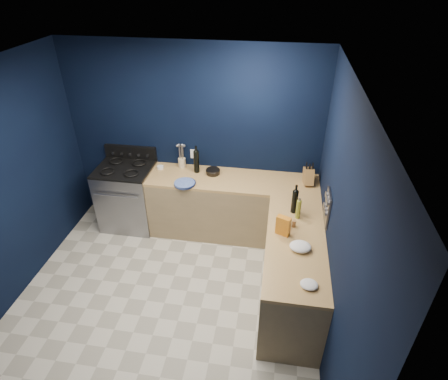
% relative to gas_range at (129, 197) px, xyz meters
% --- Properties ---
extents(floor, '(3.50, 3.50, 0.02)m').
position_rel_gas_range_xyz_m(floor, '(0.93, -1.42, -0.47)').
color(floor, beige).
rests_on(floor, ground).
extents(ceiling, '(3.50, 3.50, 0.02)m').
position_rel_gas_range_xyz_m(ceiling, '(0.93, -1.42, 2.15)').
color(ceiling, silver).
rests_on(ceiling, ground).
extents(wall_back, '(3.50, 0.02, 2.60)m').
position_rel_gas_range_xyz_m(wall_back, '(0.93, 0.34, 0.84)').
color(wall_back, black).
rests_on(wall_back, ground).
extents(wall_right, '(0.02, 3.50, 2.60)m').
position_rel_gas_range_xyz_m(wall_right, '(2.69, -1.42, 0.84)').
color(wall_right, black).
rests_on(wall_right, ground).
extents(cab_back, '(2.30, 0.63, 0.86)m').
position_rel_gas_range_xyz_m(cab_back, '(1.53, 0.02, -0.03)').
color(cab_back, '#947C55').
rests_on(cab_back, floor).
extents(top_back, '(2.30, 0.63, 0.04)m').
position_rel_gas_range_xyz_m(top_back, '(1.53, 0.02, 0.42)').
color(top_back, olive).
rests_on(top_back, cab_back).
extents(cab_right, '(0.63, 1.67, 0.86)m').
position_rel_gas_range_xyz_m(cab_right, '(2.37, -1.13, -0.03)').
color(cab_right, '#947C55').
rests_on(cab_right, floor).
extents(top_right, '(0.63, 1.67, 0.04)m').
position_rel_gas_range_xyz_m(top_right, '(2.37, -1.13, 0.42)').
color(top_right, olive).
rests_on(top_right, cab_right).
extents(gas_range, '(0.76, 0.66, 0.92)m').
position_rel_gas_range_xyz_m(gas_range, '(0.00, 0.00, 0.00)').
color(gas_range, gray).
rests_on(gas_range, floor).
extents(oven_door, '(0.59, 0.02, 0.42)m').
position_rel_gas_range_xyz_m(oven_door, '(0.00, -0.32, -0.01)').
color(oven_door, black).
rests_on(oven_door, gas_range).
extents(cooktop, '(0.76, 0.66, 0.03)m').
position_rel_gas_range_xyz_m(cooktop, '(0.00, 0.00, 0.48)').
color(cooktop, black).
rests_on(cooktop, gas_range).
extents(backguard, '(0.76, 0.06, 0.20)m').
position_rel_gas_range_xyz_m(backguard, '(0.00, 0.30, 0.58)').
color(backguard, black).
rests_on(backguard, gas_range).
extents(spice_panel, '(0.02, 0.28, 0.38)m').
position_rel_gas_range_xyz_m(spice_panel, '(2.67, -0.87, 0.72)').
color(spice_panel, gray).
rests_on(spice_panel, wall_right).
extents(wall_outlet, '(0.09, 0.02, 0.13)m').
position_rel_gas_range_xyz_m(wall_outlet, '(0.93, 0.32, 0.62)').
color(wall_outlet, white).
rests_on(wall_outlet, wall_back).
extents(plate_stack, '(0.34, 0.34, 0.03)m').
position_rel_gas_range_xyz_m(plate_stack, '(0.92, -0.22, 0.46)').
color(plate_stack, '#3B539E').
rests_on(plate_stack, top_back).
extents(ramekin, '(0.12, 0.12, 0.04)m').
position_rel_gas_range_xyz_m(ramekin, '(0.48, 0.15, 0.46)').
color(ramekin, white).
rests_on(ramekin, top_back).
extents(utensil_crock, '(0.13, 0.13, 0.13)m').
position_rel_gas_range_xyz_m(utensil_crock, '(0.77, 0.25, 0.51)').
color(utensil_crock, beige).
rests_on(utensil_crock, top_back).
extents(wine_bottle_back, '(0.10, 0.10, 0.31)m').
position_rel_gas_range_xyz_m(wine_bottle_back, '(1.01, 0.14, 0.60)').
color(wine_bottle_back, black).
rests_on(wine_bottle_back, top_back).
extents(lemon_basket, '(0.22, 0.22, 0.07)m').
position_rel_gas_range_xyz_m(lemon_basket, '(1.24, 0.12, 0.48)').
color(lemon_basket, black).
rests_on(lemon_basket, top_back).
extents(knife_block, '(0.14, 0.26, 0.26)m').
position_rel_gas_range_xyz_m(knife_block, '(2.52, 0.07, 0.55)').
color(knife_block, olive).
rests_on(knife_block, top_back).
extents(wine_bottle_right, '(0.09, 0.09, 0.29)m').
position_rel_gas_range_xyz_m(wine_bottle_right, '(2.34, -0.61, 0.58)').
color(wine_bottle_right, black).
rests_on(wine_bottle_right, top_right).
extents(oil_bottle, '(0.06, 0.06, 0.23)m').
position_rel_gas_range_xyz_m(oil_bottle, '(2.38, -0.71, 0.56)').
color(oil_bottle, olive).
rests_on(oil_bottle, top_right).
extents(spice_jar_near, '(0.05, 0.05, 0.09)m').
position_rel_gas_range_xyz_m(spice_jar_near, '(2.27, -0.89, 0.49)').
color(spice_jar_near, olive).
rests_on(spice_jar_near, top_right).
extents(spice_jar_far, '(0.05, 0.05, 0.08)m').
position_rel_gas_range_xyz_m(spice_jar_far, '(2.34, -0.89, 0.48)').
color(spice_jar_far, olive).
rests_on(spice_jar_far, top_right).
extents(crouton_bag, '(0.17, 0.12, 0.22)m').
position_rel_gas_range_xyz_m(crouton_bag, '(2.22, -1.03, 0.55)').
color(crouton_bag, '#A5161F').
rests_on(crouton_bag, top_right).
extents(towel_front, '(0.27, 0.24, 0.08)m').
position_rel_gas_range_xyz_m(towel_front, '(2.40, -1.26, 0.48)').
color(towel_front, white).
rests_on(towel_front, top_right).
extents(towel_end, '(0.21, 0.20, 0.05)m').
position_rel_gas_range_xyz_m(towel_end, '(2.47, -1.75, 0.46)').
color(towel_end, white).
rests_on(towel_end, top_right).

